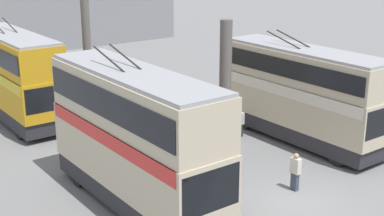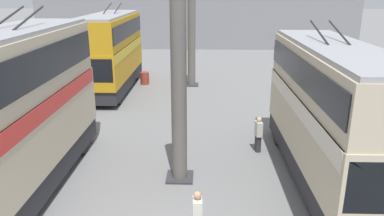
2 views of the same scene
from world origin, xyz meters
name	(u,v)px [view 1 (image 1 of 2)]	position (x,y,z in m)	size (l,w,h in m)	color
ground_plane	(294,201)	(0.00, 0.00, 0.00)	(240.00, 240.00, 0.00)	slate
depot_back_wall	(2,10)	(34.52, 0.00, 4.16)	(0.50, 36.00, 8.33)	gray
support_column_near	(225,98)	(4.40, 0.00, 3.24)	(0.97, 0.97, 6.73)	#605B56
support_column_far	(87,50)	(18.09, 0.00, 3.24)	(0.97, 0.97, 6.73)	#605B56
bus_left_far	(303,89)	(4.52, -5.25, 2.76)	(9.37, 2.54, 5.47)	black
bus_right_near	(135,132)	(3.40, 5.25, 3.08)	(9.25, 2.54, 6.04)	black
bus_right_mid	(15,72)	(16.58, 5.25, 2.87)	(9.20, 2.54, 5.66)	black
person_aisle_foreground	(295,171)	(0.66, -0.70, 0.87)	(0.43, 0.26, 1.64)	#384251
person_by_left_row	(240,122)	(6.86, -3.16, 0.80)	(0.45, 0.30, 1.53)	#2D2D33
oil_drum	(39,100)	(18.27, 3.38, 0.44)	(0.66, 0.66, 0.88)	#933828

